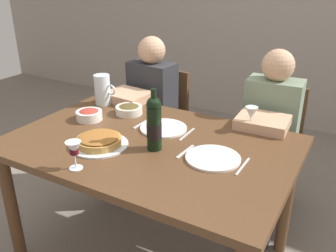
{
  "coord_description": "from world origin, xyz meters",
  "views": [
    {
      "loc": [
        0.95,
        -1.47,
        1.62
      ],
      "look_at": [
        0.09,
        0.03,
        0.86
      ],
      "focal_mm": 39.17,
      "sensor_mm": 36.0,
      "label": 1
    }
  ],
  "objects_px": {
    "dining_table": "(150,157)",
    "wine_bottle": "(154,124)",
    "diner_right": "(266,138)",
    "chair_left": "(162,117)",
    "dinner_plate_right_setting": "(164,128)",
    "wine_glass_right_diner": "(251,114)",
    "diner_left": "(143,113)",
    "chair_right": "(272,141)",
    "salad_bowl": "(89,114)",
    "baked_tart": "(99,141)",
    "dinner_plate_left_setting": "(213,158)",
    "olive_bowl": "(129,109)",
    "wine_glass_left_diner": "(74,149)",
    "water_pitcher": "(103,91)"
  },
  "relations": [
    {
      "from": "baked_tart",
      "to": "water_pitcher",
      "type": "bearing_deg",
      "value": 126.78
    },
    {
      "from": "baked_tart",
      "to": "wine_glass_left_diner",
      "type": "bearing_deg",
      "value": -77.01
    },
    {
      "from": "dinner_plate_right_setting",
      "to": "dining_table",
      "type": "bearing_deg",
      "value": -84.17
    },
    {
      "from": "wine_bottle",
      "to": "baked_tart",
      "type": "relative_size",
      "value": 1.07
    },
    {
      "from": "wine_bottle",
      "to": "dinner_plate_right_setting",
      "type": "distance_m",
      "value": 0.28
    },
    {
      "from": "dinner_plate_left_setting",
      "to": "chair_left",
      "type": "distance_m",
      "value": 1.23
    },
    {
      "from": "baked_tart",
      "to": "dinner_plate_left_setting",
      "type": "xyz_separation_m",
      "value": [
        0.57,
        0.16,
        -0.02
      ]
    },
    {
      "from": "dining_table",
      "to": "wine_bottle",
      "type": "distance_m",
      "value": 0.25
    },
    {
      "from": "salad_bowl",
      "to": "wine_glass_left_diner",
      "type": "bearing_deg",
      "value": -55.34
    },
    {
      "from": "water_pitcher",
      "to": "chair_right",
      "type": "bearing_deg",
      "value": 28.11
    },
    {
      "from": "wine_bottle",
      "to": "dinner_plate_right_setting",
      "type": "bearing_deg",
      "value": 109.49
    },
    {
      "from": "dining_table",
      "to": "wine_glass_right_diner",
      "type": "xyz_separation_m",
      "value": [
        0.42,
        0.4,
        0.19
      ]
    },
    {
      "from": "diner_left",
      "to": "chair_right",
      "type": "distance_m",
      "value": 0.95
    },
    {
      "from": "dining_table",
      "to": "wine_bottle",
      "type": "height_order",
      "value": "wine_bottle"
    },
    {
      "from": "dinner_plate_right_setting",
      "to": "wine_glass_right_diner",
      "type": "bearing_deg",
      "value": 27.55
    },
    {
      "from": "diner_right",
      "to": "chair_left",
      "type": "bearing_deg",
      "value": -16.88
    },
    {
      "from": "dining_table",
      "to": "water_pitcher",
      "type": "distance_m",
      "value": 0.69
    },
    {
      "from": "wine_glass_right_diner",
      "to": "baked_tart",
      "type": "bearing_deg",
      "value": -137.19
    },
    {
      "from": "diner_left",
      "to": "olive_bowl",
      "type": "bearing_deg",
      "value": 115.76
    },
    {
      "from": "baked_tart",
      "to": "salad_bowl",
      "type": "bearing_deg",
      "value": 138.47
    },
    {
      "from": "wine_glass_left_diner",
      "to": "dinner_plate_left_setting",
      "type": "xyz_separation_m",
      "value": [
        0.51,
        0.39,
        -0.09
      ]
    },
    {
      "from": "baked_tart",
      "to": "chair_left",
      "type": "xyz_separation_m",
      "value": [
        -0.24,
        1.04,
        -0.29
      ]
    },
    {
      "from": "salad_bowl",
      "to": "chair_left",
      "type": "bearing_deg",
      "value": 87.26
    },
    {
      "from": "dinner_plate_left_setting",
      "to": "diner_right",
      "type": "distance_m",
      "value": 0.68
    },
    {
      "from": "wine_glass_left_diner",
      "to": "diner_left",
      "type": "height_order",
      "value": "diner_left"
    },
    {
      "from": "dinner_plate_right_setting",
      "to": "chair_left",
      "type": "bearing_deg",
      "value": 121.37
    },
    {
      "from": "diner_left",
      "to": "wine_bottle",
      "type": "bearing_deg",
      "value": 132.51
    },
    {
      "from": "chair_left",
      "to": "chair_right",
      "type": "distance_m",
      "value": 0.89
    },
    {
      "from": "olive_bowl",
      "to": "chair_left",
      "type": "xyz_separation_m",
      "value": [
        -0.12,
        0.6,
        -0.29
      ]
    },
    {
      "from": "dining_table",
      "to": "wine_glass_right_diner",
      "type": "bearing_deg",
      "value": 44.05
    },
    {
      "from": "chair_left",
      "to": "diner_left",
      "type": "relative_size",
      "value": 0.75
    },
    {
      "from": "salad_bowl",
      "to": "diner_right",
      "type": "bearing_deg",
      "value": 31.36
    },
    {
      "from": "wine_glass_right_diner",
      "to": "dinner_plate_right_setting",
      "type": "bearing_deg",
      "value": -152.45
    },
    {
      "from": "wine_bottle",
      "to": "wine_glass_right_diner",
      "type": "relative_size",
      "value": 2.26
    },
    {
      "from": "chair_left",
      "to": "water_pitcher",
      "type": "bearing_deg",
      "value": 81.01
    },
    {
      "from": "dinner_plate_right_setting",
      "to": "olive_bowl",
      "type": "bearing_deg",
      "value": 162.17
    },
    {
      "from": "water_pitcher",
      "to": "diner_right",
      "type": "bearing_deg",
      "value": 16.76
    },
    {
      "from": "dinner_plate_right_setting",
      "to": "chair_right",
      "type": "distance_m",
      "value": 0.89
    },
    {
      "from": "wine_bottle",
      "to": "wine_glass_right_diner",
      "type": "xyz_separation_m",
      "value": [
        0.35,
        0.46,
        -0.04
      ]
    },
    {
      "from": "water_pitcher",
      "to": "olive_bowl",
      "type": "height_order",
      "value": "water_pitcher"
    },
    {
      "from": "dinner_plate_left_setting",
      "to": "wine_glass_right_diner",
      "type": "bearing_deg",
      "value": 83.36
    },
    {
      "from": "baked_tart",
      "to": "dining_table",
      "type": "bearing_deg",
      "value": 40.07
    },
    {
      "from": "water_pitcher",
      "to": "chair_left",
      "type": "height_order",
      "value": "water_pitcher"
    },
    {
      "from": "diner_left",
      "to": "dinner_plate_right_setting",
      "type": "bearing_deg",
      "value": 139.28
    },
    {
      "from": "salad_bowl",
      "to": "diner_left",
      "type": "xyz_separation_m",
      "value": [
        0.02,
        0.56,
        -0.18
      ]
    },
    {
      "from": "wine_bottle",
      "to": "dinner_plate_right_setting",
      "type": "xyz_separation_m",
      "value": [
        -0.08,
        0.23,
        -0.13
      ]
    },
    {
      "from": "chair_right",
      "to": "chair_left",
      "type": "bearing_deg",
      "value": -2.1
    },
    {
      "from": "chair_right",
      "to": "salad_bowl",
      "type": "bearing_deg",
      "value": 38.17
    },
    {
      "from": "dinner_plate_right_setting",
      "to": "wine_bottle",
      "type": "bearing_deg",
      "value": -70.51
    },
    {
      "from": "salad_bowl",
      "to": "olive_bowl",
      "type": "bearing_deg",
      "value": 52.15
    }
  ]
}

